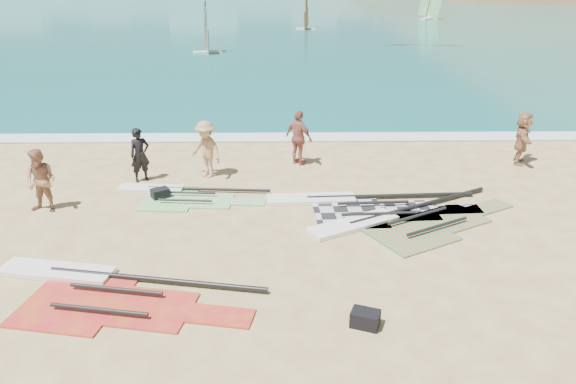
{
  "coord_description": "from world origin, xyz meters",
  "views": [
    {
      "loc": [
        0.49,
        -10.14,
        6.85
      ],
      "look_at": [
        0.71,
        4.0,
        1.0
      ],
      "focal_mm": 35.0,
      "sensor_mm": 36.0,
      "label": 1
    }
  ],
  "objects_px": {
    "gear_bag_near": "(160,194)",
    "beachgoer_right": "(522,138)",
    "gear_bag_far": "(365,319)",
    "rig_green": "(177,195)",
    "beachgoer_left": "(41,181)",
    "person_wetsuit": "(140,155)",
    "beachgoer_back": "(299,138)",
    "rig_grey": "(356,205)",
    "rig_red": "(97,289)",
    "rig_orange": "(402,222)",
    "beachgoer_mid": "(206,149)"
  },
  "relations": [
    {
      "from": "gear_bag_near",
      "to": "beachgoer_right",
      "type": "relative_size",
      "value": 0.27
    },
    {
      "from": "beachgoer_right",
      "to": "gear_bag_far",
      "type": "bearing_deg",
      "value": 165.12
    },
    {
      "from": "rig_green",
      "to": "beachgoer_left",
      "type": "relative_size",
      "value": 2.58
    },
    {
      "from": "person_wetsuit",
      "to": "beachgoer_back",
      "type": "relative_size",
      "value": 0.91
    },
    {
      "from": "rig_grey",
      "to": "rig_red",
      "type": "bearing_deg",
      "value": -147.47
    },
    {
      "from": "rig_red",
      "to": "rig_green",
      "type": "bearing_deg",
      "value": 91.61
    },
    {
      "from": "rig_orange",
      "to": "beachgoer_back",
      "type": "height_order",
      "value": "beachgoer_back"
    },
    {
      "from": "rig_green",
      "to": "gear_bag_far",
      "type": "height_order",
      "value": "gear_bag_far"
    },
    {
      "from": "rig_green",
      "to": "beachgoer_left",
      "type": "xyz_separation_m",
      "value": [
        -3.68,
        -1.06,
        0.9
      ]
    },
    {
      "from": "gear_bag_far",
      "to": "beachgoer_right",
      "type": "xyz_separation_m",
      "value": [
        7.01,
        9.76,
        0.78
      ]
    },
    {
      "from": "beachgoer_left",
      "to": "beachgoer_mid",
      "type": "height_order",
      "value": "beachgoer_mid"
    },
    {
      "from": "rig_orange",
      "to": "gear_bag_far",
      "type": "xyz_separation_m",
      "value": [
        -1.71,
        -4.75,
        0.12
      ]
    },
    {
      "from": "rig_grey",
      "to": "gear_bag_near",
      "type": "bearing_deg",
      "value": 170.32
    },
    {
      "from": "gear_bag_near",
      "to": "beachgoer_back",
      "type": "distance_m",
      "value": 5.46
    },
    {
      "from": "beachgoer_mid",
      "to": "beachgoer_right",
      "type": "distance_m",
      "value": 11.26
    },
    {
      "from": "gear_bag_near",
      "to": "beachgoer_mid",
      "type": "distance_m",
      "value": 2.42
    },
    {
      "from": "gear_bag_far",
      "to": "beachgoer_right",
      "type": "distance_m",
      "value": 12.04
    },
    {
      "from": "rig_grey",
      "to": "person_wetsuit",
      "type": "height_order",
      "value": "person_wetsuit"
    },
    {
      "from": "rig_green",
      "to": "beachgoer_left",
      "type": "height_order",
      "value": "beachgoer_left"
    },
    {
      "from": "rig_red",
      "to": "beachgoer_right",
      "type": "xyz_separation_m",
      "value": [
        12.82,
        8.38,
        0.9
      ]
    },
    {
      "from": "rig_grey",
      "to": "beachgoer_right",
      "type": "distance_m",
      "value": 7.55
    },
    {
      "from": "rig_green",
      "to": "rig_red",
      "type": "distance_m",
      "value": 5.5
    },
    {
      "from": "rig_red",
      "to": "person_wetsuit",
      "type": "bearing_deg",
      "value": 105.1
    },
    {
      "from": "rig_green",
      "to": "gear_bag_far",
      "type": "bearing_deg",
      "value": -49.44
    },
    {
      "from": "rig_red",
      "to": "beachgoer_back",
      "type": "distance_m",
      "value": 9.69
    },
    {
      "from": "beachgoer_left",
      "to": "beachgoer_mid",
      "type": "bearing_deg",
      "value": 42.87
    },
    {
      "from": "beachgoer_right",
      "to": "rig_green",
      "type": "bearing_deg",
      "value": 124.65
    },
    {
      "from": "beachgoer_left",
      "to": "beachgoer_mid",
      "type": "xyz_separation_m",
      "value": [
        4.43,
        2.79,
        0.03
      ]
    },
    {
      "from": "beachgoer_mid",
      "to": "beachgoer_right",
      "type": "relative_size",
      "value": 1.03
    },
    {
      "from": "person_wetsuit",
      "to": "beachgoer_left",
      "type": "xyz_separation_m",
      "value": [
        -2.29,
        -2.43,
        0.04
      ]
    },
    {
      "from": "beachgoer_back",
      "to": "rig_orange",
      "type": "bearing_deg",
      "value": 161.9
    },
    {
      "from": "beachgoer_mid",
      "to": "gear_bag_far",
      "type": "bearing_deg",
      "value": -24.36
    },
    {
      "from": "rig_orange",
      "to": "gear_bag_near",
      "type": "height_order",
      "value": "gear_bag_near"
    },
    {
      "from": "rig_red",
      "to": "gear_bag_near",
      "type": "height_order",
      "value": "gear_bag_near"
    },
    {
      "from": "beachgoer_left",
      "to": "beachgoer_back",
      "type": "height_order",
      "value": "beachgoer_back"
    },
    {
      "from": "rig_grey",
      "to": "gear_bag_far",
      "type": "height_order",
      "value": "gear_bag_far"
    },
    {
      "from": "rig_orange",
      "to": "gear_bag_far",
      "type": "distance_m",
      "value": 5.05
    },
    {
      "from": "person_wetsuit",
      "to": "beachgoer_back",
      "type": "xyz_separation_m",
      "value": [
        5.3,
        1.56,
        0.09
      ]
    },
    {
      "from": "gear_bag_far",
      "to": "beachgoer_left",
      "type": "height_order",
      "value": "beachgoer_left"
    },
    {
      "from": "rig_green",
      "to": "rig_red",
      "type": "bearing_deg",
      "value": -94.48
    },
    {
      "from": "rig_green",
      "to": "person_wetsuit",
      "type": "relative_size",
      "value": 2.69
    },
    {
      "from": "gear_bag_near",
      "to": "beachgoer_back",
      "type": "relative_size",
      "value": 0.26
    },
    {
      "from": "rig_red",
      "to": "beachgoer_right",
      "type": "height_order",
      "value": "beachgoer_right"
    },
    {
      "from": "gear_bag_near",
      "to": "gear_bag_far",
      "type": "relative_size",
      "value": 0.92
    },
    {
      "from": "beachgoer_back",
      "to": "beachgoer_right",
      "type": "xyz_separation_m",
      "value": [
        8.03,
        0.0,
        -0.05
      ]
    },
    {
      "from": "person_wetsuit",
      "to": "beachgoer_mid",
      "type": "bearing_deg",
      "value": -23.67
    },
    {
      "from": "beachgoer_left",
      "to": "beachgoer_right",
      "type": "relative_size",
      "value": 1.0
    },
    {
      "from": "rig_green",
      "to": "gear_bag_near",
      "type": "bearing_deg",
      "value": -154.4
    },
    {
      "from": "rig_orange",
      "to": "person_wetsuit",
      "type": "xyz_separation_m",
      "value": [
        -8.04,
        3.44,
        0.86
      ]
    },
    {
      "from": "rig_grey",
      "to": "person_wetsuit",
      "type": "distance_m",
      "value": 7.3
    }
  ]
}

